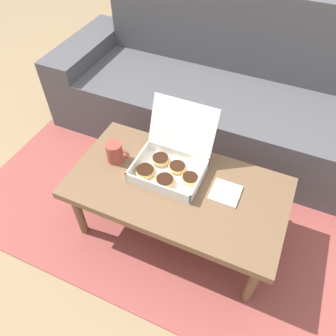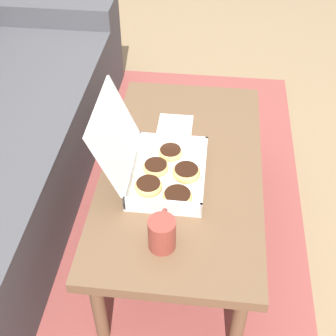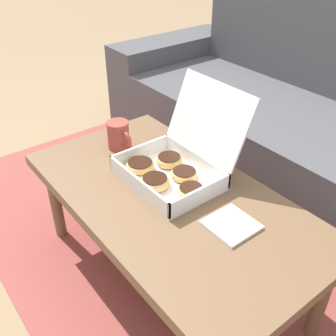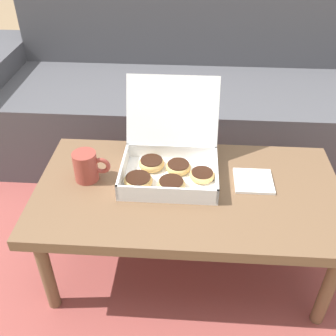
{
  "view_description": "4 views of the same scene",
  "coord_description": "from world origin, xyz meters",
  "px_view_note": "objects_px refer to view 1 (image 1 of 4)",
  "views": [
    {
      "loc": [
        0.36,
        -1.02,
        1.62
      ],
      "look_at": [
        -0.07,
        -0.06,
        0.44
      ],
      "focal_mm": 35.0,
      "sensor_mm": 36.0,
      "label": 1
    },
    {
      "loc": [
        -1.22,
        -0.19,
        1.52
      ],
      "look_at": [
        -0.07,
        -0.06,
        0.44
      ],
      "focal_mm": 50.0,
      "sensor_mm": 36.0,
      "label": 2
    },
    {
      "loc": [
        0.79,
        -0.72,
        1.17
      ],
      "look_at": [
        -0.07,
        -0.06,
        0.44
      ],
      "focal_mm": 42.0,
      "sensor_mm": 36.0,
      "label": 3
    },
    {
      "loc": [
        0.0,
        -1.14,
        1.25
      ],
      "look_at": [
        -0.07,
        -0.06,
        0.44
      ],
      "focal_mm": 42.0,
      "sensor_mm": 36.0,
      "label": 4
    }
  ],
  "objects_px": {
    "couch": "(230,98)",
    "coffee_mug": "(115,152)",
    "pastry_box": "(169,163)",
    "coffee_table": "(177,191)"
  },
  "relations": [
    {
      "from": "coffee_table",
      "to": "coffee_mug",
      "type": "bearing_deg",
      "value": 175.3
    },
    {
      "from": "couch",
      "to": "coffee_table",
      "type": "height_order",
      "value": "couch"
    },
    {
      "from": "pastry_box",
      "to": "coffee_table",
      "type": "bearing_deg",
      "value": -44.85
    },
    {
      "from": "pastry_box",
      "to": "coffee_mug",
      "type": "xyz_separation_m",
      "value": [
        -0.28,
        -0.04,
        0.0
      ]
    },
    {
      "from": "couch",
      "to": "pastry_box",
      "type": "height_order",
      "value": "couch"
    },
    {
      "from": "pastry_box",
      "to": "coffee_mug",
      "type": "distance_m",
      "value": 0.28
    },
    {
      "from": "couch",
      "to": "coffee_table",
      "type": "relative_size",
      "value": 2.25
    },
    {
      "from": "couch",
      "to": "coffee_mug",
      "type": "relative_size",
      "value": 18.33
    },
    {
      "from": "couch",
      "to": "pastry_box",
      "type": "relative_size",
      "value": 6.74
    },
    {
      "from": "couch",
      "to": "coffee_mug",
      "type": "xyz_separation_m",
      "value": [
        -0.35,
        -0.87,
        0.14
      ]
    }
  ]
}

